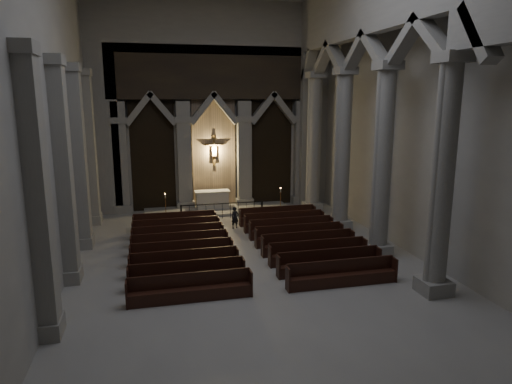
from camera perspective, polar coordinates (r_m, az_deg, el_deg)
room at (r=15.88m, az=0.71°, el=15.28°), size 24.00×24.10×12.00m
sanctuary_wall at (r=27.18m, az=-5.34°, el=11.71°), size 14.00×0.77×12.00m
right_arcade at (r=19.18m, az=16.40°, el=14.90°), size 1.00×24.00×12.00m
left_pilasters at (r=19.29m, az=-21.90°, el=2.82°), size 0.60×13.00×8.03m
sanctuary_step at (r=27.07m, az=-4.79°, el=-2.27°), size 8.50×2.60×0.15m
altar at (r=27.22m, az=-5.49°, el=-0.90°), size 2.06×0.82×1.04m
altar_rail at (r=25.32m, az=-4.23°, el=-2.02°), size 4.62×0.09×0.91m
candle_stand_left at (r=25.60m, az=-11.20°, el=-2.53°), size 0.25×0.25×1.47m
candle_stand_right at (r=26.13m, az=3.07°, el=-1.95°), size 0.27×0.27×1.59m
pews at (r=19.84m, az=-1.49°, el=-6.82°), size 9.54×8.80×0.92m
worshipper at (r=23.45m, az=-2.64°, el=-3.22°), size 0.47×0.37×1.12m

